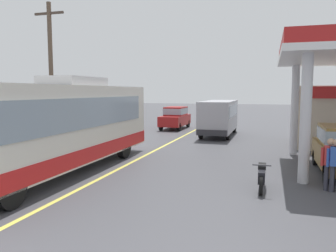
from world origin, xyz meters
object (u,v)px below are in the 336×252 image
(motorcycle_parked_forecourt, at_px, (262,176))
(car_trailing_behind_bus, at_px, (175,117))
(pedestrian_near_pump, at_px, (336,162))
(minibus_opposing_lane, at_px, (219,115))
(coach_bus_main, at_px, (61,128))
(pedestrian_by_shop, at_px, (330,161))

(motorcycle_parked_forecourt, distance_m, car_trailing_behind_bus, 17.65)
(pedestrian_near_pump, height_order, car_trailing_behind_bus, car_trailing_behind_bus)
(motorcycle_parked_forecourt, height_order, pedestrian_near_pump, pedestrian_near_pump)
(minibus_opposing_lane, height_order, pedestrian_near_pump, minibus_opposing_lane)
(motorcycle_parked_forecourt, height_order, car_trailing_behind_bus, car_trailing_behind_bus)
(minibus_opposing_lane, relative_size, motorcycle_parked_forecourt, 3.41)
(car_trailing_behind_bus, bearing_deg, coach_bus_main, -90.09)
(car_trailing_behind_bus, bearing_deg, pedestrian_by_shop, -58.80)
(pedestrian_near_pump, bearing_deg, pedestrian_by_shop, 144.19)
(motorcycle_parked_forecourt, bearing_deg, car_trailing_behind_bus, 114.76)
(pedestrian_near_pump, relative_size, pedestrian_by_shop, 1.00)
(coach_bus_main, bearing_deg, motorcycle_parked_forecourt, -0.48)
(coach_bus_main, height_order, car_trailing_behind_bus, coach_bus_main)
(motorcycle_parked_forecourt, height_order, pedestrian_by_shop, pedestrian_by_shop)
(pedestrian_near_pump, distance_m, car_trailing_behind_bus, 18.34)
(motorcycle_parked_forecourt, xyz_separation_m, pedestrian_near_pump, (2.17, 0.37, 0.49))
(motorcycle_parked_forecourt, xyz_separation_m, car_trailing_behind_bus, (-7.39, 16.02, 0.57))
(coach_bus_main, bearing_deg, car_trailing_behind_bus, 89.91)
(coach_bus_main, bearing_deg, pedestrian_near_pump, 1.82)
(minibus_opposing_lane, bearing_deg, motorcycle_parked_forecourt, -75.64)
(pedestrian_by_shop, relative_size, car_trailing_behind_bus, 0.40)
(motorcycle_parked_forecourt, relative_size, pedestrian_near_pump, 1.08)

